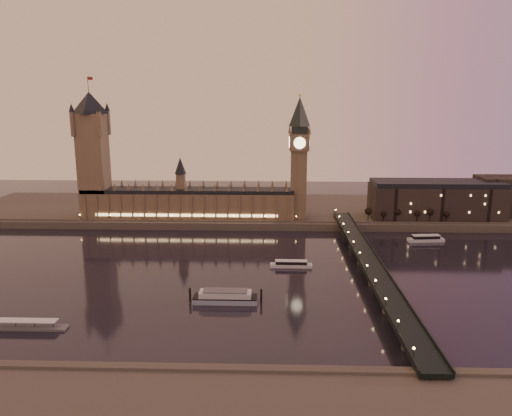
{
  "coord_description": "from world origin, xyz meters",
  "views": [
    {
      "loc": [
        31.29,
        -295.63,
        107.12
      ],
      "look_at": [
        20.82,
        35.0,
        33.75
      ],
      "focal_mm": 35.0,
      "sensor_mm": 36.0,
      "label": 1
    }
  ],
  "objects_px": {
    "cruise_boat_b": "(426,239)",
    "moored_barge": "(225,297)",
    "pontoon_pier": "(27,326)",
    "cruise_boat_a": "(291,264)"
  },
  "relations": [
    {
      "from": "cruise_boat_b",
      "to": "cruise_boat_a",
      "type": "bearing_deg",
      "value": -154.83
    },
    {
      "from": "cruise_boat_b",
      "to": "moored_barge",
      "type": "relative_size",
      "value": 0.7
    },
    {
      "from": "cruise_boat_a",
      "to": "cruise_boat_b",
      "type": "bearing_deg",
      "value": 31.41
    },
    {
      "from": "cruise_boat_a",
      "to": "cruise_boat_b",
      "type": "relative_size",
      "value": 0.98
    },
    {
      "from": "cruise_boat_a",
      "to": "pontoon_pier",
      "type": "xyz_separation_m",
      "value": [
        -128.74,
        -92.32,
        -0.82
      ]
    },
    {
      "from": "cruise_boat_b",
      "to": "moored_barge",
      "type": "height_order",
      "value": "moored_barge"
    },
    {
      "from": "moored_barge",
      "to": "cruise_boat_a",
      "type": "bearing_deg",
      "value": 57.71
    },
    {
      "from": "cruise_boat_a",
      "to": "cruise_boat_b",
      "type": "distance_m",
      "value": 121.79
    },
    {
      "from": "moored_barge",
      "to": "pontoon_pier",
      "type": "height_order",
      "value": "pontoon_pier"
    },
    {
      "from": "cruise_boat_b",
      "to": "pontoon_pier",
      "type": "relative_size",
      "value": 0.73
    }
  ]
}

